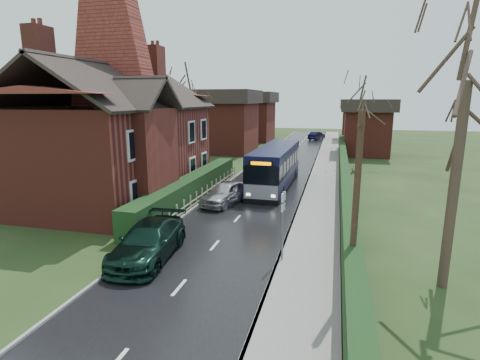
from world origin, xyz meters
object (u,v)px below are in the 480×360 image
(brick_house, at_px, (119,132))
(car_green, at_px, (148,241))
(bus, at_px, (275,168))
(car_silver, at_px, (225,193))
(telegraph_pole, at_px, (356,206))
(bus_stop_sign, at_px, (283,216))

(brick_house, height_order, car_green, brick_house)
(bus, bearing_deg, brick_house, -149.93)
(car_green, bearing_deg, brick_house, 121.34)
(car_green, bearing_deg, car_silver, 79.83)
(bus, relative_size, telegraph_pole, 1.64)
(car_silver, bearing_deg, bus_stop_sign, -44.34)
(car_green, bearing_deg, bus, 72.41)
(brick_house, distance_m, bus_stop_sign, 14.45)
(bus, height_order, telegraph_pole, telegraph_pole)
(bus, distance_m, car_silver, 5.80)
(car_silver, bearing_deg, car_green, -80.27)
(car_silver, bearing_deg, telegraph_pole, -38.74)
(brick_house, bearing_deg, bus, 28.98)
(brick_house, relative_size, car_green, 2.88)
(car_silver, height_order, car_green, car_green)
(bus_stop_sign, xyz_separation_m, telegraph_pole, (2.60, -2.00, 1.17))
(car_green, bearing_deg, bus_stop_sign, 4.49)
(brick_house, relative_size, telegraph_pole, 2.36)
(brick_house, bearing_deg, car_silver, 0.10)
(brick_house, xyz_separation_m, bus, (9.53, 5.28, -2.86))
(bus, xyz_separation_m, telegraph_pole, (5.00, -15.06, 1.61))
(bus, bearing_deg, telegraph_pole, -70.53)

